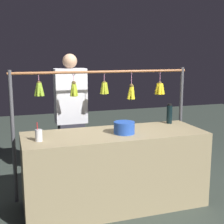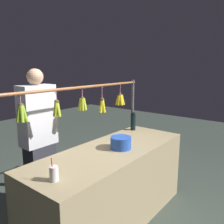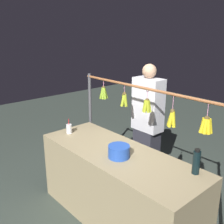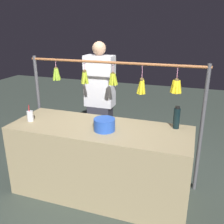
% 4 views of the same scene
% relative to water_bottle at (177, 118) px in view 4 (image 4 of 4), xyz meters
% --- Properties ---
extents(ground_plane, '(12.00, 12.00, 0.00)m').
position_rel_water_bottle_xyz_m(ground_plane, '(0.82, 0.25, -1.00)').
color(ground_plane, '#39443C').
extents(market_counter, '(2.06, 0.75, 0.87)m').
position_rel_water_bottle_xyz_m(market_counter, '(0.82, 0.25, -0.56)').
color(market_counter, tan).
rests_on(market_counter, ground).
extents(display_rack, '(2.25, 0.14, 1.58)m').
position_rel_water_bottle_xyz_m(display_rack, '(0.79, -0.20, 0.14)').
color(display_rack, '#4C4C51').
rests_on(display_rack, ground).
extents(water_bottle, '(0.07, 0.07, 0.25)m').
position_rel_water_bottle_xyz_m(water_bottle, '(0.00, 0.00, 0.00)').
color(water_bottle, black).
rests_on(water_bottle, market_counter).
extents(blue_bucket, '(0.23, 0.23, 0.13)m').
position_rel_water_bottle_xyz_m(blue_bucket, '(0.73, 0.32, -0.05)').
color(blue_bucket, blue).
rests_on(blue_bucket, market_counter).
extents(drink_cup, '(0.07, 0.07, 0.20)m').
position_rel_water_bottle_xyz_m(drink_cup, '(1.67, 0.34, -0.06)').
color(drink_cup, silver).
rests_on(drink_cup, market_counter).
extents(vendor_person, '(0.42, 0.23, 1.75)m').
position_rel_water_bottle_xyz_m(vendor_person, '(1.15, -0.62, -0.13)').
color(vendor_person, '#2D2D38').
rests_on(vendor_person, ground).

